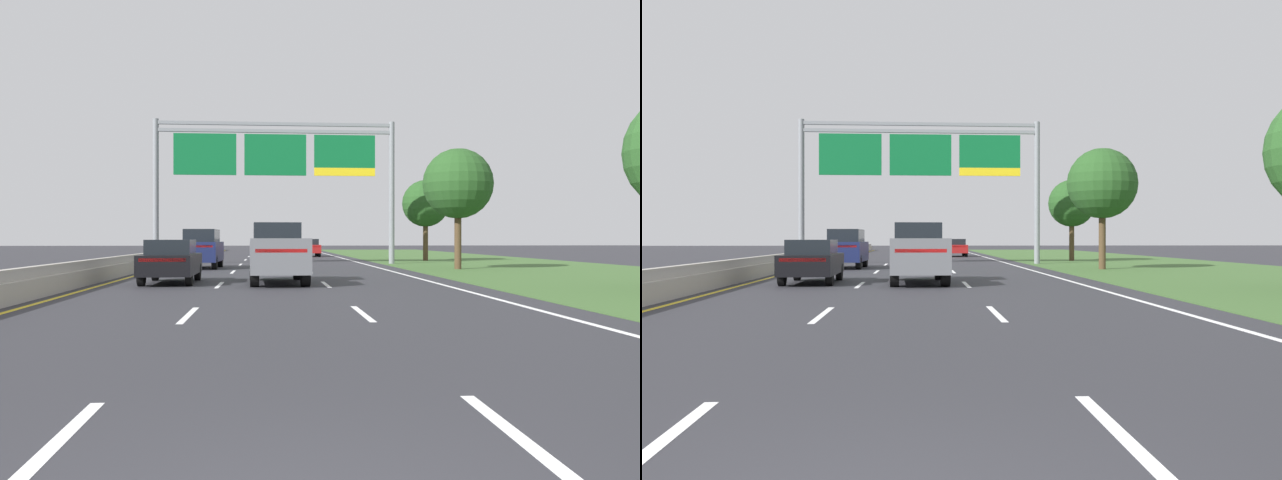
{
  "view_description": "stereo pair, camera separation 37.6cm",
  "coord_description": "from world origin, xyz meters",
  "views": [
    {
      "loc": [
        -0.19,
        -3.65,
        1.62
      ],
      "look_at": [
        1.96,
        23.49,
        1.55
      ],
      "focal_mm": 37.26,
      "sensor_mm": 36.0,
      "label": 1
    },
    {
      "loc": [
        0.19,
        -3.67,
        1.62
      ],
      "look_at": [
        1.96,
        23.49,
        1.55
      ],
      "focal_mm": 37.26,
      "sensor_mm": 36.0,
      "label": 2
    }
  ],
  "objects": [
    {
      "name": "car_blue_centre_lane_sedan",
      "position": [
        0.02,
        58.63,
        0.82
      ],
      "size": [
        1.84,
        4.41,
        1.57
      ],
      "rotation": [
        0.0,
        0.0,
        1.58
      ],
      "color": "navy",
      "rests_on": "ground"
    },
    {
      "name": "car_red_right_lane_sedan",
      "position": [
        3.51,
        55.65,
        0.82
      ],
      "size": [
        1.88,
        4.43,
        1.57
      ],
      "rotation": [
        0.0,
        0.0,
        1.59
      ],
      "color": "maroon",
      "rests_on": "ground"
    },
    {
      "name": "median_barrier_concrete",
      "position": [
        -6.6,
        35.0,
        0.35
      ],
      "size": [
        0.6,
        110.0,
        0.85
      ],
      "color": "#A8A399",
      "rests_on": "ground"
    },
    {
      "name": "car_navy_left_lane_suv",
      "position": [
        -3.72,
        32.63,
        1.1
      ],
      "size": [
        2.0,
        4.74,
        2.11
      ],
      "rotation": [
        0.0,
        0.0,
        1.55
      ],
      "color": "#161E47",
      "rests_on": "ground"
    },
    {
      "name": "pickup_truck_grey",
      "position": [
        0.17,
        20.45,
        1.07
      ],
      "size": [
        2.16,
        5.46,
        2.2
      ],
      "rotation": [
        0.0,
        0.0,
        1.6
      ],
      "color": "slate",
      "rests_on": "ground"
    },
    {
      "name": "lane_striping",
      "position": [
        0.0,
        34.54,
        0.0
      ],
      "size": [
        11.96,
        106.0,
        0.01
      ],
      "color": "white",
      "rests_on": "ground"
    },
    {
      "name": "car_black_left_lane_sedan",
      "position": [
        -3.66,
        20.66,
        0.82
      ],
      "size": [
        1.86,
        4.42,
        1.57
      ],
      "rotation": [
        0.0,
        0.0,
        1.58
      ],
      "color": "black",
      "rests_on": "ground"
    },
    {
      "name": "overhead_sign_gantry",
      "position": [
        0.3,
        37.76,
        6.41
      ],
      "size": [
        15.06,
        0.42,
        8.99
      ],
      "color": "gray",
      "rests_on": "ground"
    },
    {
      "name": "grass_verge_right",
      "position": [
        13.95,
        35.0,
        0.01
      ],
      "size": [
        14.0,
        110.0,
        0.02
      ],
      "primitive_type": "cube",
      "color": "#3D602D",
      "rests_on": "ground"
    },
    {
      "name": "roadside_tree_mid",
      "position": [
        9.71,
        30.22,
        4.46
      ],
      "size": [
        3.66,
        3.66,
        6.31
      ],
      "color": "#4C3823",
      "rests_on": "ground"
    },
    {
      "name": "ground_plane",
      "position": [
        0.0,
        35.0,
        0.0
      ],
      "size": [
        220.0,
        220.0,
        0.0
      ],
      "primitive_type": "plane",
      "color": "#2B2B30"
    },
    {
      "name": "roadside_tree_far",
      "position": [
        11.15,
        43.3,
        4.11
      ],
      "size": [
        3.37,
        3.37,
        5.82
      ],
      "color": "#4C3823",
      "rests_on": "ground"
    }
  ]
}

